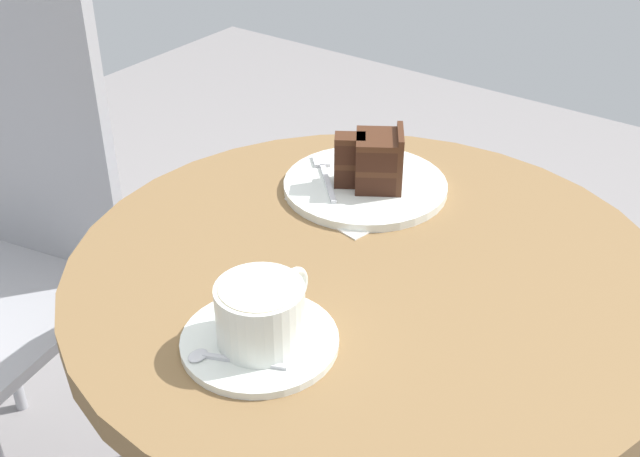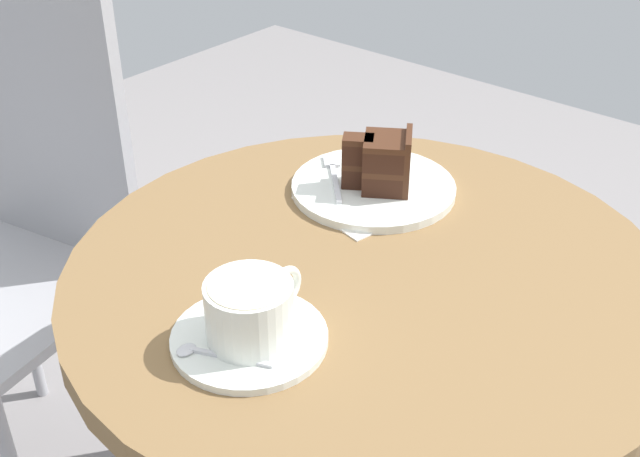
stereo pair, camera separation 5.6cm
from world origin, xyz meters
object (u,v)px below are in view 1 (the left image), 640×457
(saucer, at_px, (260,341))
(teaspoon, at_px, (225,360))
(cake_slice, at_px, (375,161))
(cafe_chair, at_px, (3,227))
(coffee_cup, at_px, (261,312))
(cake_plate, at_px, (365,186))
(napkin, at_px, (361,198))
(fork, at_px, (324,172))

(saucer, xyz_separation_m, teaspoon, (-0.05, 0.00, 0.01))
(cake_slice, relative_size, cafe_chair, 0.11)
(coffee_cup, height_order, cafe_chair, cafe_chair)
(teaspoon, xyz_separation_m, cafe_chair, (0.17, 0.66, -0.17))
(cake_plate, distance_m, cafe_chair, 0.63)
(saucer, height_order, napkin, saucer)
(cafe_chair, bearing_deg, fork, 12.06)
(teaspoon, bearing_deg, saucer, -119.09)
(fork, xyz_separation_m, cafe_chair, (-0.22, 0.51, -0.17))
(coffee_cup, height_order, cake_slice, cake_slice)
(fork, height_order, cafe_chair, cafe_chair)
(fork, xyz_separation_m, napkin, (-0.01, -0.07, -0.01))
(napkin, bearing_deg, saucer, -165.47)
(napkin, bearing_deg, cake_slice, -7.43)
(cake_slice, bearing_deg, teaspoon, -169.36)
(cake_plate, distance_m, napkin, 0.03)
(napkin, distance_m, cafe_chair, 0.63)
(fork, bearing_deg, cake_plate, -122.34)
(saucer, xyz_separation_m, napkin, (0.32, 0.08, -0.00))
(saucer, xyz_separation_m, cake_plate, (0.35, 0.09, 0.00))
(saucer, relative_size, fork, 1.52)
(coffee_cup, relative_size, cafe_chair, 0.13)
(saucer, distance_m, teaspoon, 0.05)
(napkin, bearing_deg, teaspoon, -168.05)
(fork, bearing_deg, napkin, -145.27)
(coffee_cup, distance_m, teaspoon, 0.06)
(teaspoon, height_order, cake_slice, cake_slice)
(teaspoon, relative_size, napkin, 0.59)
(saucer, relative_size, napkin, 0.99)
(coffee_cup, distance_m, cake_slice, 0.36)
(teaspoon, bearing_deg, cafe_chair, -37.63)
(coffee_cup, bearing_deg, cake_slice, 13.48)
(napkin, height_order, cafe_chair, cafe_chair)
(coffee_cup, bearing_deg, napkin, 15.19)
(coffee_cup, xyz_separation_m, cake_plate, (0.35, 0.10, -0.04))
(saucer, height_order, fork, fork)
(cafe_chair, bearing_deg, coffee_cup, -20.98)
(teaspoon, bearing_deg, cake_slice, -102.82)
(cake_slice, height_order, cafe_chair, cafe_chair)
(fork, bearing_deg, teaspoon, 157.26)
(saucer, xyz_separation_m, fork, (0.33, 0.16, 0.01))
(coffee_cup, height_order, teaspoon, coffee_cup)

